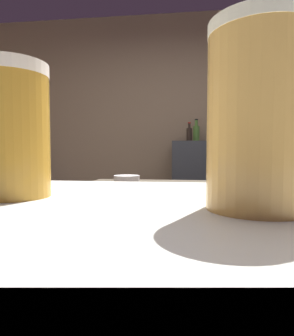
{
  "coord_description": "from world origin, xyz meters",
  "views": [
    {
      "loc": [
        -0.06,
        -1.22,
        1.11
      ],
      "look_at": [
        -0.12,
        -0.75,
        1.08
      ],
      "focal_mm": 30.48,
      "sensor_mm": 36.0,
      "label": 1
    }
  ],
  "objects_px": {
    "pint_glass_far": "(12,131)",
    "pint_glass_near": "(254,118)",
    "mixing_bowl": "(127,179)",
    "bartender": "(253,178)",
    "bottle_olive_oil": "(196,133)",
    "mini_fridge": "(4,202)",
    "chefs_knife": "(285,186)",
    "bottle_hot_sauce": "(189,134)",
    "bottle_vinegar": "(241,134)"
  },
  "relations": [
    {
      "from": "bottle_olive_oil",
      "to": "pint_glass_near",
      "type": "bearing_deg",
      "value": -91.82
    },
    {
      "from": "mini_fridge",
      "to": "pint_glass_near",
      "type": "distance_m",
      "value": 3.48
    },
    {
      "from": "mini_fridge",
      "to": "bartender",
      "type": "distance_m",
      "value": 2.86
    },
    {
      "from": "mini_fridge",
      "to": "mixing_bowl",
      "type": "height_order",
      "value": "mini_fridge"
    },
    {
      "from": "mini_fridge",
      "to": "pint_glass_far",
      "type": "xyz_separation_m",
      "value": [
        1.83,
        -2.7,
        0.59
      ]
    },
    {
      "from": "pint_glass_far",
      "to": "bottle_olive_oil",
      "type": "height_order",
      "value": "bottle_olive_oil"
    },
    {
      "from": "bartender",
      "to": "bottle_olive_oil",
      "type": "distance_m",
      "value": 1.88
    },
    {
      "from": "pint_glass_far",
      "to": "bottle_vinegar",
      "type": "distance_m",
      "value": 2.96
    },
    {
      "from": "mini_fridge",
      "to": "mixing_bowl",
      "type": "distance_m",
      "value": 1.97
    },
    {
      "from": "pint_glass_near",
      "to": "bottle_olive_oil",
      "type": "relative_size",
      "value": 0.6
    },
    {
      "from": "bartender",
      "to": "bottle_vinegar",
      "type": "bearing_deg",
      "value": -5.24
    },
    {
      "from": "chefs_knife",
      "to": "pint_glass_far",
      "type": "bearing_deg",
      "value": -128.82
    },
    {
      "from": "bottle_vinegar",
      "to": "mini_fridge",
      "type": "bearing_deg",
      "value": -176.66
    },
    {
      "from": "bartender",
      "to": "chefs_knife",
      "type": "distance_m",
      "value": 0.5
    },
    {
      "from": "pint_glass_near",
      "to": "bottle_vinegar",
      "type": "distance_m",
      "value": 2.94
    },
    {
      "from": "bottle_hot_sauce",
      "to": "mixing_bowl",
      "type": "bearing_deg",
      "value": -111.31
    },
    {
      "from": "pint_glass_far",
      "to": "pint_glass_near",
      "type": "bearing_deg",
      "value": -9.04
    },
    {
      "from": "pint_glass_near",
      "to": "bottle_vinegar",
      "type": "xyz_separation_m",
      "value": [
        0.56,
        2.89,
        0.15
      ]
    },
    {
      "from": "bottle_olive_oil",
      "to": "mini_fridge",
      "type": "bearing_deg",
      "value": -172.95
    },
    {
      "from": "bottle_vinegar",
      "to": "chefs_knife",
      "type": "bearing_deg",
      "value": -90.16
    },
    {
      "from": "chefs_knife",
      "to": "pint_glass_near",
      "type": "height_order",
      "value": "pint_glass_near"
    },
    {
      "from": "mixing_bowl",
      "to": "bottle_hot_sauce",
      "type": "distance_m",
      "value": 1.3
    },
    {
      "from": "bottle_olive_oil",
      "to": "bottle_hot_sauce",
      "type": "xyz_separation_m",
      "value": [
        -0.08,
        -0.16,
        -0.02
      ]
    },
    {
      "from": "mixing_bowl",
      "to": "bottle_hot_sauce",
      "type": "xyz_separation_m",
      "value": [
        0.45,
        1.16,
        0.38
      ]
    },
    {
      "from": "bartender",
      "to": "chefs_knife",
      "type": "height_order",
      "value": "bartender"
    },
    {
      "from": "chefs_knife",
      "to": "pint_glass_far",
      "type": "height_order",
      "value": "pint_glass_far"
    },
    {
      "from": "mini_fridge",
      "to": "bottle_hot_sauce",
      "type": "height_order",
      "value": "bottle_hot_sauce"
    },
    {
      "from": "bartender",
      "to": "bottle_vinegar",
      "type": "distance_m",
      "value": 1.78
    },
    {
      "from": "mini_fridge",
      "to": "bartender",
      "type": "xyz_separation_m",
      "value": [
        2.34,
        -1.58,
        0.45
      ]
    },
    {
      "from": "pint_glass_far",
      "to": "chefs_knife",
      "type": "bearing_deg",
      "value": 62.61
    },
    {
      "from": "bottle_olive_oil",
      "to": "bottle_vinegar",
      "type": "relative_size",
      "value": 1.41
    },
    {
      "from": "pint_glass_far",
      "to": "bottle_olive_oil",
      "type": "xyz_separation_m",
      "value": [
        0.33,
        2.96,
        0.19
      ]
    },
    {
      "from": "mini_fridge",
      "to": "bottle_hot_sauce",
      "type": "bearing_deg",
      "value": 3.05
    },
    {
      "from": "mini_fridge",
      "to": "pint_glass_near",
      "type": "relative_size",
      "value": 7.23
    },
    {
      "from": "chefs_knife",
      "to": "pint_glass_near",
      "type": "xyz_separation_m",
      "value": [
        -0.56,
        -1.56,
        0.24
      ]
    },
    {
      "from": "mixing_bowl",
      "to": "bottle_hot_sauce",
      "type": "height_order",
      "value": "bottle_hot_sauce"
    },
    {
      "from": "bottle_vinegar",
      "to": "bottle_olive_oil",
      "type": "bearing_deg",
      "value": 166.28
    },
    {
      "from": "bottle_hot_sauce",
      "to": "bartender",
      "type": "bearing_deg",
      "value": -81.13
    },
    {
      "from": "mini_fridge",
      "to": "bottle_hot_sauce",
      "type": "xyz_separation_m",
      "value": [
        2.08,
        0.11,
        0.76
      ]
    },
    {
      "from": "mixing_bowl",
      "to": "chefs_knife",
      "type": "height_order",
      "value": "mixing_bowl"
    },
    {
      "from": "pint_glass_near",
      "to": "mixing_bowl",
      "type": "bearing_deg",
      "value": 104.56
    },
    {
      "from": "bartender",
      "to": "bottle_hot_sauce",
      "type": "relative_size",
      "value": 8.56
    },
    {
      "from": "pint_glass_near",
      "to": "bottle_olive_oil",
      "type": "height_order",
      "value": "bottle_olive_oil"
    },
    {
      "from": "mixing_bowl",
      "to": "pint_glass_far",
      "type": "xyz_separation_m",
      "value": [
        0.21,
        -1.65,
        0.21
      ]
    },
    {
      "from": "mixing_bowl",
      "to": "bartender",
      "type": "bearing_deg",
      "value": -36.49
    },
    {
      "from": "pint_glass_near",
      "to": "bottle_hot_sauce",
      "type": "bearing_deg",
      "value": 89.72
    },
    {
      "from": "mini_fridge",
      "to": "chefs_knife",
      "type": "height_order",
      "value": "mini_fridge"
    },
    {
      "from": "chefs_knife",
      "to": "bottle_hot_sauce",
      "type": "bearing_deg",
      "value": 101.53
    },
    {
      "from": "chefs_knife",
      "to": "pint_glass_far",
      "type": "relative_size",
      "value": 1.75
    },
    {
      "from": "chefs_knife",
      "to": "bottle_hot_sauce",
      "type": "relative_size",
      "value": 1.21
    }
  ]
}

